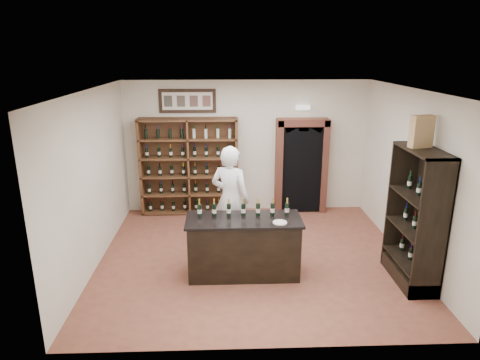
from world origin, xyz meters
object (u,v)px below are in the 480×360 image
side_cabinet (415,238)px  tasting_counter (244,247)px  wine_crate (422,131)px  counter_bottle_0 (200,210)px  shopkeeper (230,199)px  wine_shelf (189,166)px

side_cabinet → tasting_counter: bearing=173.7°
tasting_counter → wine_crate: size_ratio=3.84×
counter_bottle_0 → side_cabinet: bearing=-7.1°
shopkeeper → wine_crate: wine_crate is taller
tasting_counter → side_cabinet: side_cabinet is taller
side_cabinet → shopkeeper: 3.18m
wine_crate → tasting_counter: bearing=163.3°
tasting_counter → side_cabinet: 2.75m
shopkeeper → tasting_counter: bearing=126.7°
side_cabinet → shopkeeper: size_ratio=1.10×
tasting_counter → counter_bottle_0: bearing=169.9°
wine_shelf → tasting_counter: bearing=-69.4°
wine_shelf → tasting_counter: 3.19m
counter_bottle_0 → side_cabinet: size_ratio=0.14×
wine_shelf → wine_crate: 5.07m
tasting_counter → counter_bottle_0: size_ratio=6.27×
wine_crate → counter_bottle_0: bearing=162.0°
wine_shelf → side_cabinet: size_ratio=1.00×
counter_bottle_0 → shopkeeper: (0.52, 0.80, -0.10)m
tasting_counter → counter_bottle_0: counter_bottle_0 is taller
tasting_counter → shopkeeper: (-0.20, 0.93, 0.51)m
wine_shelf → side_cabinet: (3.82, -3.23, -0.35)m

